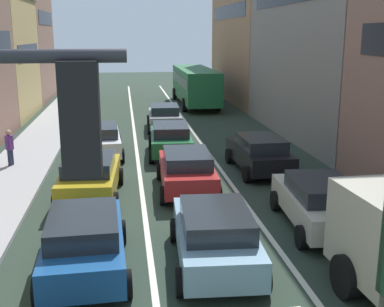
{
  "coord_description": "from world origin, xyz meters",
  "views": [
    {
      "loc": [
        -2.23,
        -4.04,
        5.55
      ],
      "look_at": [
        0.0,
        12.0,
        1.6
      ],
      "focal_mm": 45.96,
      "sensor_mm": 36.0,
      "label": 1
    }
  ],
  "objects_px": {
    "sedan_centre_lane_fifth": "(165,116)",
    "bus_mid_queue_primary": "(195,83)",
    "wagon_right_lane_far": "(259,153)",
    "sedan_left_lane_third": "(90,176)",
    "hatchback_centre_lane_third": "(187,170)",
    "sedan_right_lane_behind_truck": "(319,202)",
    "sedan_centre_lane_second": "(215,234)",
    "pedestrian_near_kerb": "(10,147)",
    "coupe_centre_lane_fourth": "(171,139)",
    "sedan_left_lane_fourth": "(100,139)",
    "wagon_left_lane_second": "(84,240)"
  },
  "relations": [
    {
      "from": "sedan_right_lane_behind_truck",
      "to": "wagon_right_lane_far",
      "type": "relative_size",
      "value": 1.02
    },
    {
      "from": "sedan_centre_lane_second",
      "to": "sedan_right_lane_behind_truck",
      "type": "bearing_deg",
      "value": -57.38
    },
    {
      "from": "hatchback_centre_lane_third",
      "to": "sedan_right_lane_behind_truck",
      "type": "relative_size",
      "value": 0.99
    },
    {
      "from": "coupe_centre_lane_fourth",
      "to": "hatchback_centre_lane_third",
      "type": "bearing_deg",
      "value": -176.47
    },
    {
      "from": "sedan_centre_lane_fifth",
      "to": "bus_mid_queue_primary",
      "type": "bearing_deg",
      "value": -16.11
    },
    {
      "from": "hatchback_centre_lane_third",
      "to": "sedan_left_lane_third",
      "type": "bearing_deg",
      "value": 97.35
    },
    {
      "from": "wagon_right_lane_far",
      "to": "coupe_centre_lane_fourth",
      "type": "bearing_deg",
      "value": 44.38
    },
    {
      "from": "coupe_centre_lane_fourth",
      "to": "wagon_right_lane_far",
      "type": "height_order",
      "value": "same"
    },
    {
      "from": "sedan_centre_lane_fifth",
      "to": "wagon_right_lane_far",
      "type": "bearing_deg",
      "value": -159.97
    },
    {
      "from": "sedan_centre_lane_fifth",
      "to": "sedan_left_lane_fourth",
      "type": "bearing_deg",
      "value": 152.37
    },
    {
      "from": "hatchback_centre_lane_third",
      "to": "sedan_left_lane_fourth",
      "type": "xyz_separation_m",
      "value": [
        -3.32,
        5.71,
        0.0
      ]
    },
    {
      "from": "wagon_left_lane_second",
      "to": "sedan_left_lane_third",
      "type": "distance_m",
      "value": 5.53
    },
    {
      "from": "sedan_centre_lane_second",
      "to": "sedan_right_lane_behind_truck",
      "type": "relative_size",
      "value": 1.0
    },
    {
      "from": "sedan_centre_lane_second",
      "to": "pedestrian_near_kerb",
      "type": "distance_m",
      "value": 12.16
    },
    {
      "from": "sedan_left_lane_fourth",
      "to": "pedestrian_near_kerb",
      "type": "height_order",
      "value": "pedestrian_near_kerb"
    },
    {
      "from": "sedan_centre_lane_fifth",
      "to": "coupe_centre_lane_fourth",
      "type": "bearing_deg",
      "value": 179.95
    },
    {
      "from": "sedan_centre_lane_second",
      "to": "sedan_left_lane_third",
      "type": "bearing_deg",
      "value": 33.81
    },
    {
      "from": "sedan_left_lane_third",
      "to": "sedan_centre_lane_second",
      "type": "bearing_deg",
      "value": -146.17
    },
    {
      "from": "sedan_centre_lane_second",
      "to": "coupe_centre_lane_fourth",
      "type": "relative_size",
      "value": 1.0
    },
    {
      "from": "sedan_centre_lane_fifth",
      "to": "sedan_right_lane_behind_truck",
      "type": "relative_size",
      "value": 0.99
    },
    {
      "from": "sedan_centre_lane_fifth",
      "to": "pedestrian_near_kerb",
      "type": "relative_size",
      "value": 2.63
    },
    {
      "from": "sedan_left_lane_fourth",
      "to": "pedestrian_near_kerb",
      "type": "bearing_deg",
      "value": 111.26
    },
    {
      "from": "sedan_left_lane_fourth",
      "to": "hatchback_centre_lane_third",
      "type": "bearing_deg",
      "value": -152.76
    },
    {
      "from": "sedan_centre_lane_fifth",
      "to": "sedan_right_lane_behind_truck",
      "type": "bearing_deg",
      "value": -166.29
    },
    {
      "from": "coupe_centre_lane_fourth",
      "to": "sedan_centre_lane_fifth",
      "type": "relative_size",
      "value": 1.0
    },
    {
      "from": "bus_mid_queue_primary",
      "to": "sedan_left_lane_third",
      "type": "bearing_deg",
      "value": 162.85
    },
    {
      "from": "wagon_left_lane_second",
      "to": "bus_mid_queue_primary",
      "type": "height_order",
      "value": "bus_mid_queue_primary"
    },
    {
      "from": "sedan_left_lane_fourth",
      "to": "sedan_left_lane_third",
      "type": "bearing_deg",
      "value": 176.31
    },
    {
      "from": "wagon_left_lane_second",
      "to": "sedan_right_lane_behind_truck",
      "type": "distance_m",
      "value": 6.86
    },
    {
      "from": "sedan_right_lane_behind_truck",
      "to": "wagon_right_lane_far",
      "type": "xyz_separation_m",
      "value": [
        -0.1,
        6.12,
        0.0
      ]
    },
    {
      "from": "sedan_centre_lane_second",
      "to": "pedestrian_near_kerb",
      "type": "xyz_separation_m",
      "value": [
        -6.92,
        10.0,
        0.15
      ]
    },
    {
      "from": "hatchback_centre_lane_third",
      "to": "sedan_left_lane_fourth",
      "type": "relative_size",
      "value": 0.99
    },
    {
      "from": "sedan_centre_lane_second",
      "to": "coupe_centre_lane_fourth",
      "type": "height_order",
      "value": "same"
    },
    {
      "from": "sedan_left_lane_third",
      "to": "bus_mid_queue_primary",
      "type": "xyz_separation_m",
      "value": [
        6.86,
        21.99,
        0.96
      ]
    },
    {
      "from": "pedestrian_near_kerb",
      "to": "coupe_centre_lane_fourth",
      "type": "bearing_deg",
      "value": -156.39
    },
    {
      "from": "coupe_centre_lane_fourth",
      "to": "sedan_right_lane_behind_truck",
      "type": "height_order",
      "value": "same"
    },
    {
      "from": "hatchback_centre_lane_third",
      "to": "sedan_left_lane_third",
      "type": "distance_m",
      "value": 3.41
    },
    {
      "from": "coupe_centre_lane_fourth",
      "to": "bus_mid_queue_primary",
      "type": "bearing_deg",
      "value": -9.35
    },
    {
      "from": "wagon_left_lane_second",
      "to": "pedestrian_near_kerb",
      "type": "xyz_separation_m",
      "value": [
        -3.79,
        9.91,
        0.15
      ]
    },
    {
      "from": "sedan_right_lane_behind_truck",
      "to": "pedestrian_near_kerb",
      "type": "height_order",
      "value": "pedestrian_near_kerb"
    },
    {
      "from": "wagon_left_lane_second",
      "to": "hatchback_centre_lane_third",
      "type": "bearing_deg",
      "value": -30.83
    },
    {
      "from": "wagon_left_lane_second",
      "to": "sedan_left_lane_third",
      "type": "relative_size",
      "value": 0.99
    },
    {
      "from": "sedan_centre_lane_second",
      "to": "sedan_centre_lane_fifth",
      "type": "relative_size",
      "value": 1.01
    },
    {
      "from": "sedan_centre_lane_fifth",
      "to": "bus_mid_queue_primary",
      "type": "xyz_separation_m",
      "value": [
        3.26,
        9.84,
        0.96
      ]
    },
    {
      "from": "wagon_right_lane_far",
      "to": "sedan_left_lane_third",
      "type": "bearing_deg",
      "value": 108.98
    },
    {
      "from": "hatchback_centre_lane_third",
      "to": "bus_mid_queue_primary",
      "type": "height_order",
      "value": "bus_mid_queue_primary"
    },
    {
      "from": "pedestrian_near_kerb",
      "to": "hatchback_centre_lane_third",
      "type": "bearing_deg",
      "value": 162.23
    },
    {
      "from": "wagon_left_lane_second",
      "to": "sedan_left_lane_fourth",
      "type": "distance_m",
      "value": 11.55
    },
    {
      "from": "sedan_left_lane_third",
      "to": "pedestrian_near_kerb",
      "type": "relative_size",
      "value": 2.65
    },
    {
      "from": "hatchback_centre_lane_third",
      "to": "sedan_right_lane_behind_truck",
      "type": "distance_m",
      "value": 5.23
    }
  ]
}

